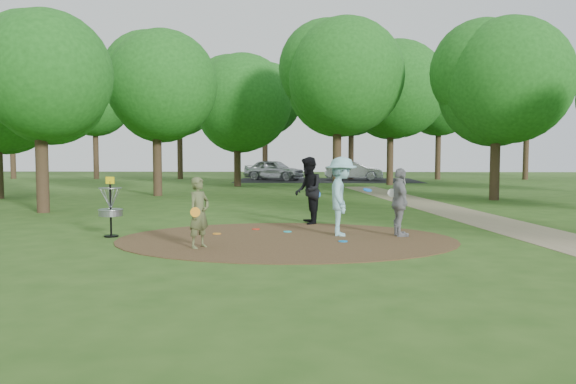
{
  "coord_description": "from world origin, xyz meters",
  "views": [
    {
      "loc": [
        0.55,
        -13.76,
        2.15
      ],
      "look_at": [
        0.0,
        1.2,
        1.1
      ],
      "focal_mm": 35.0,
      "sensor_mm": 36.0,
      "label": 1
    }
  ],
  "objects": [
    {
      "name": "tree_ring",
      "position": [
        2.05,
        11.02,
        5.26
      ],
      "size": [
        37.71,
        45.71,
        9.37
      ],
      "color": "#332316",
      "rests_on": "ground"
    },
    {
      "name": "player_observer_with_disc",
      "position": [
        -1.9,
        -1.34,
        0.8
      ],
      "size": [
        0.64,
        0.7,
        1.61
      ],
      "color": "#545C35",
      "rests_on": "ground"
    },
    {
      "name": "disc_ground_orange",
      "position": [
        -1.86,
        0.77,
        0.03
      ],
      "size": [
        0.22,
        0.22,
        0.02
      ],
      "primitive_type": "cylinder",
      "color": "orange",
      "rests_on": "dirt_clearing"
    },
    {
      "name": "disc_ground_cyan",
      "position": [
        -0.01,
        1.21,
        0.03
      ],
      "size": [
        0.22,
        0.22,
        0.02
      ],
      "primitive_type": "cylinder",
      "color": "#19C2CA",
      "rests_on": "dirt_clearing"
    },
    {
      "name": "parking_lot",
      "position": [
        2.0,
        30.0,
        0.0
      ],
      "size": [
        14.0,
        8.0,
        0.01
      ],
      "primitive_type": "cube",
      "color": "black",
      "rests_on": "ground"
    },
    {
      "name": "player_throwing_with_disc",
      "position": [
        1.4,
        0.65,
        1.03
      ],
      "size": [
        1.23,
        1.36,
        2.05
      ],
      "color": "#8ECCD5",
      "rests_on": "ground"
    },
    {
      "name": "dirt_clearing",
      "position": [
        0.0,
        0.0,
        0.01
      ],
      "size": [
        8.4,
        8.4,
        0.02
      ],
      "primitive_type": "cylinder",
      "color": "#47301C",
      "rests_on": "ground"
    },
    {
      "name": "disc_ground_blue",
      "position": [
        1.38,
        -0.39,
        0.03
      ],
      "size": [
        0.22,
        0.22,
        0.02
      ],
      "primitive_type": "cylinder",
      "color": "#0C82D6",
      "rests_on": "dirt_clearing"
    },
    {
      "name": "player_waiting_with_disc",
      "position": [
        2.88,
        0.58,
        0.88
      ],
      "size": [
        0.59,
        1.08,
        1.76
      ],
      "color": "gray",
      "rests_on": "ground"
    },
    {
      "name": "ground",
      "position": [
        0.0,
        0.0,
        0.0
      ],
      "size": [
        100.0,
        100.0,
        0.0
      ],
      "primitive_type": "plane",
      "color": "#2D5119",
      "rests_on": "ground"
    },
    {
      "name": "footpath",
      "position": [
        6.5,
        2.0,
        0.01
      ],
      "size": [
        7.55,
        39.89,
        0.01
      ],
      "primitive_type": "cube",
      "rotation": [
        0.0,
        0.0,
        0.14
      ],
      "color": "#8C7A5B",
      "rests_on": "ground"
    },
    {
      "name": "car_left",
      "position": [
        -2.16,
        30.37,
        0.81
      ],
      "size": [
        5.13,
        3.65,
        1.62
      ],
      "primitive_type": "imported",
      "rotation": [
        0.0,
        0.0,
        1.16
      ],
      "color": "#ABAEB3",
      "rests_on": "ground"
    },
    {
      "name": "car_right",
      "position": [
        4.08,
        30.27,
        0.73
      ],
      "size": [
        4.47,
        1.61,
        1.46
      ],
      "primitive_type": "imported",
      "rotation": [
        0.0,
        0.0,
        1.59
      ],
      "color": "#9D9EA4",
      "rests_on": "ground"
    },
    {
      "name": "player_walking_with_disc",
      "position": [
        0.54,
        3.05,
        1.01
      ],
      "size": [
        0.87,
        1.06,
        2.03
      ],
      "color": "black",
      "rests_on": "ground"
    },
    {
      "name": "disc_golf_basket",
      "position": [
        -4.5,
        0.3,
        0.87
      ],
      "size": [
        0.63,
        0.63,
        1.54
      ],
      "color": "black",
      "rests_on": "ground"
    },
    {
      "name": "disc_ground_red",
      "position": [
        -0.91,
        1.69,
        0.03
      ],
      "size": [
        0.22,
        0.22,
        0.02
      ],
      "primitive_type": "cylinder",
      "color": "red",
      "rests_on": "dirt_clearing"
    }
  ]
}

